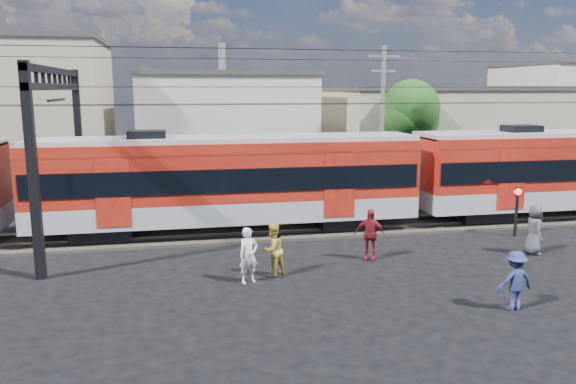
% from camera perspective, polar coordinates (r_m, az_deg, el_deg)
% --- Properties ---
extents(ground, '(120.00, 120.00, 0.00)m').
position_cam_1_polar(ground, '(17.42, 8.00, -10.28)').
color(ground, black).
rests_on(ground, ground).
extents(track_bed, '(70.00, 3.40, 0.12)m').
position_cam_1_polar(track_bed, '(24.74, 1.91, -3.76)').
color(track_bed, '#2D2823').
rests_on(track_bed, ground).
extents(rail_near, '(70.00, 0.12, 0.12)m').
position_cam_1_polar(rail_near, '(24.00, 2.32, -3.91)').
color(rail_near, '#59544C').
rests_on(rail_near, track_bed).
extents(rail_far, '(70.00, 0.12, 0.12)m').
position_cam_1_polar(rail_far, '(25.42, 1.53, -3.09)').
color(rail_far, '#59544C').
rests_on(rail_far, track_bed).
extents(commuter_train, '(50.30, 3.08, 4.17)m').
position_cam_1_polar(commuter_train, '(23.75, -5.70, 1.37)').
color(commuter_train, black).
rests_on(commuter_train, ground).
extents(catenary, '(70.00, 9.30, 7.52)m').
position_cam_1_polar(catenary, '(23.58, -19.13, 7.47)').
color(catenary, black).
rests_on(catenary, ground).
extents(building_midwest, '(12.24, 12.24, 7.30)m').
position_cam_1_polar(building_midwest, '(42.56, -6.59, 7.07)').
color(building_midwest, beige).
rests_on(building_midwest, ground).
extents(building_mideast, '(16.32, 10.20, 6.30)m').
position_cam_1_polar(building_mideast, '(44.01, 15.14, 6.23)').
color(building_mideast, tan).
rests_on(building_mideast, ground).
extents(building_east, '(10.20, 10.20, 8.30)m').
position_cam_1_polar(building_east, '(54.81, 26.64, 7.31)').
color(building_east, beige).
rests_on(building_east, ground).
extents(utility_pole_mid, '(1.80, 0.24, 8.50)m').
position_cam_1_polar(utility_pole_mid, '(32.49, 9.54, 7.50)').
color(utility_pole_mid, slate).
rests_on(utility_pole_mid, ground).
extents(tree_near, '(3.82, 3.64, 6.72)m').
position_cam_1_polar(tree_near, '(36.55, 12.54, 7.92)').
color(tree_near, '#382619').
rests_on(tree_near, ground).
extents(pedestrian_a, '(0.77, 0.64, 1.81)m').
position_cam_1_polar(pedestrian_a, '(18.04, -4.03, -6.43)').
color(pedestrian_a, silver).
rests_on(pedestrian_a, ground).
extents(pedestrian_b, '(1.09, 1.04, 1.78)m').
position_cam_1_polar(pedestrian_b, '(18.66, -1.55, -5.88)').
color(pedestrian_b, gold).
rests_on(pedestrian_b, ground).
extents(pedestrian_c, '(1.14, 0.71, 1.70)m').
position_cam_1_polar(pedestrian_c, '(17.11, 22.06, -8.33)').
color(pedestrian_c, navy).
rests_on(pedestrian_c, ground).
extents(pedestrian_d, '(1.19, 0.93, 1.88)m').
position_cam_1_polar(pedestrian_d, '(20.56, 8.31, -4.29)').
color(pedestrian_d, maroon).
rests_on(pedestrian_d, ground).
extents(pedestrian_e, '(0.77, 1.03, 1.90)m').
position_cam_1_polar(pedestrian_e, '(22.95, 23.71, -3.50)').
color(pedestrian_e, '#434347').
rests_on(pedestrian_e, ground).
extents(crossing_signal, '(0.31, 0.31, 2.10)m').
position_cam_1_polar(crossing_signal, '(25.31, 22.24, -0.98)').
color(crossing_signal, black).
rests_on(crossing_signal, ground).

